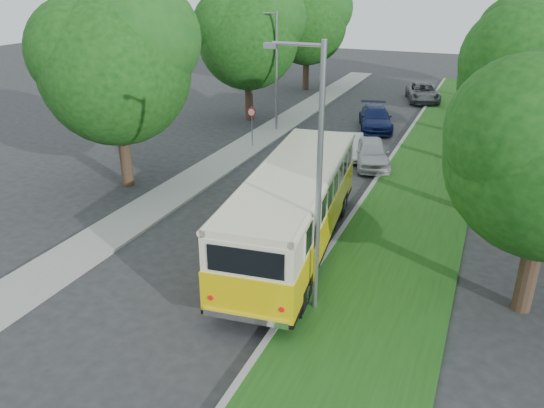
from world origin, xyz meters
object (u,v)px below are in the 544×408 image
at_px(car_silver, 372,153).
at_px(car_grey, 423,93).
at_px(lamppost_near, 316,176).
at_px(car_blue, 376,118).
at_px(lamppost_far, 275,67).
at_px(vintage_bus, 294,211).
at_px(car_white, 351,146).

xyz_separation_m(car_silver, car_grey, (0.20, 17.46, -0.01)).
xyz_separation_m(lamppost_near, car_silver, (-1.41, 14.00, -3.64)).
height_order(car_blue, car_grey, car_blue).
bearing_deg(lamppost_near, lamppost_far, 115.71).
height_order(lamppost_far, car_grey, lamppost_far).
distance_m(lamppost_far, car_grey, 15.45).
distance_m(vintage_bus, car_white, 11.86).
distance_m(lamppost_far, car_white, 7.80).
bearing_deg(car_blue, lamppost_far, -170.74).
bearing_deg(car_white, lamppost_near, -94.43).
bearing_deg(car_blue, lamppost_near, -99.68).
xyz_separation_m(lamppost_near, vintage_bus, (-1.86, 3.31, -2.74)).
xyz_separation_m(lamppost_near, car_grey, (-1.21, 31.45, -3.66)).
relative_size(vintage_bus, car_white, 2.94).
bearing_deg(vintage_bus, lamppost_far, 108.24).
bearing_deg(vintage_bus, car_blue, 86.57).
relative_size(vintage_bus, car_silver, 2.58).
xyz_separation_m(car_silver, car_blue, (-1.47, 7.51, -0.01)).
relative_size(car_white, car_grey, 0.73).
bearing_deg(car_white, lamppost_far, 135.73).
bearing_deg(car_silver, lamppost_far, 130.13).
relative_size(lamppost_far, vintage_bus, 0.68).
bearing_deg(vintage_bus, car_grey, 82.02).
relative_size(lamppost_far, car_grey, 1.46).
xyz_separation_m(vintage_bus, car_blue, (-1.02, 18.20, -0.91)).
xyz_separation_m(lamppost_near, car_white, (-2.82, 15.09, -3.76)).
height_order(lamppost_near, lamppost_far, lamppost_near).
height_order(lamppost_near, car_white, lamppost_near).
relative_size(car_silver, car_grey, 0.83).
distance_m(lamppost_near, vintage_bus, 4.69).
bearing_deg(car_blue, car_grey, 63.12).
height_order(vintage_bus, car_blue, vintage_bus).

